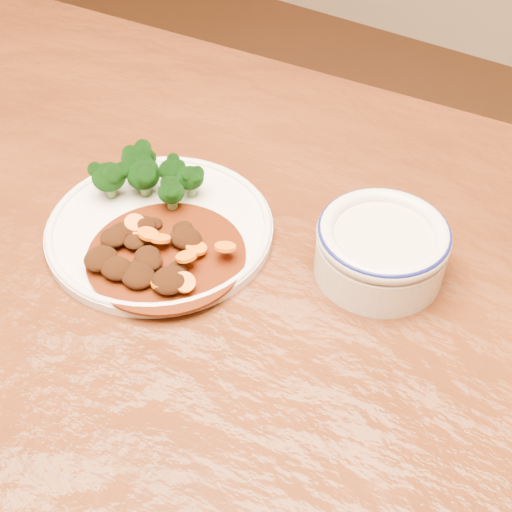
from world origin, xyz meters
The scene contains 5 objects.
dining_table centered at (0.00, 0.00, 0.67)m, with size 1.57×1.02×0.75m.
dinner_plate centered at (-0.05, 0.08, 0.76)m, with size 0.23×0.23×0.01m.
broccoli_florets centered at (-0.10, 0.11, 0.78)m, with size 0.10×0.08×0.04m.
mince_stew centered at (-0.03, 0.03, 0.77)m, with size 0.15×0.15×0.02m.
dip_bowl centered at (0.16, 0.15, 0.78)m, with size 0.13×0.13×0.06m.
Camera 1 is at (0.32, -0.32, 1.24)m, focal length 50.00 mm.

